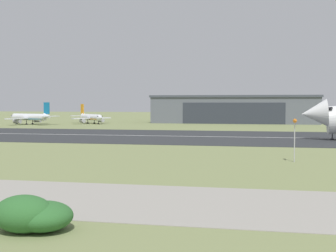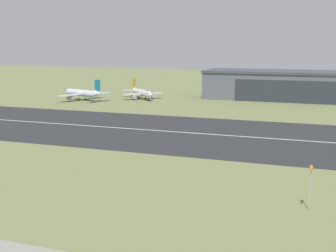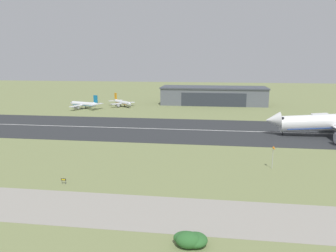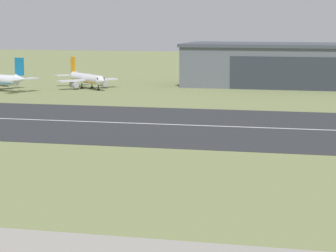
{
  "view_description": "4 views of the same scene",
  "coord_description": "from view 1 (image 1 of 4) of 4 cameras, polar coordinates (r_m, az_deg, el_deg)",
  "views": [
    {
      "loc": [
        35.39,
        -12.1,
        8.74
      ],
      "look_at": [
        15.24,
        86.33,
        3.66
      ],
      "focal_mm": 50.0,
      "sensor_mm": 36.0,
      "label": 1
    },
    {
      "loc": [
        43.29,
        -5.75,
        22.46
      ],
      "look_at": [
        11.79,
        77.91,
        6.73
      ],
      "focal_mm": 50.0,
      "sensor_mm": 36.0,
      "label": 2
    },
    {
      "loc": [
        23.03,
        -31.81,
        30.01
      ],
      "look_at": [
        8.39,
        74.04,
        8.03
      ],
      "focal_mm": 35.0,
      "sensor_mm": 36.0,
      "label": 3
    },
    {
      "loc": [
        40.1,
        -27.93,
        18.75
      ],
      "look_at": [
        13.67,
        72.41,
        4.52
      ],
      "focal_mm": 85.0,
      "sensor_mm": 36.0,
      "label": 4
    }
  ],
  "objects": [
    {
      "name": "hangar_building",
      "position": [
        201.89,
        8.14,
        2.06
      ],
      "size": [
        69.66,
        23.73,
        11.72
      ],
      "color": "slate",
      "rests_on": "ground_plane"
    },
    {
      "name": "runway_strip",
      "position": [
        123.52,
        -5.11,
        -1.16
      ],
      "size": [
        452.9,
        49.62,
        0.06
      ],
      "primitive_type": "cube",
      "color": "#2B2D30",
      "rests_on": "ground_plane"
    },
    {
      "name": "ground_plane",
      "position": [
        74.58,
        -16.89,
        -3.96
      ],
      "size": [
        692.9,
        692.9,
        0.0
      ],
      "primitive_type": "plane",
      "color": "#7A8451"
    },
    {
      "name": "runway_centreline",
      "position": [
        123.51,
        -5.11,
        -1.14
      ],
      "size": [
        407.61,
        0.7,
        0.01
      ],
      "primitive_type": "cube",
      "color": "silver",
      "rests_on": "runway_strip"
    },
    {
      "name": "airplane_parked_west",
      "position": [
        194.91,
        -9.39,
        1.05
      ],
      "size": [
        19.1,
        18.96,
        8.05
      ],
      "color": "silver",
      "rests_on": "ground_plane"
    },
    {
      "name": "airplane_parked_centre",
      "position": [
        192.26,
        -16.5,
        1.03
      ],
      "size": [
        22.82,
        21.16,
        8.75
      ],
      "color": "silver",
      "rests_on": "ground_plane"
    },
    {
      "name": "windsock_pole",
      "position": [
        69.72,
        15.28,
        0.23
      ],
      "size": [
        0.68,
        2.19,
        6.36
      ],
      "color": "#B7B7BC",
      "rests_on": "ground_plane"
    },
    {
      "name": "shrub_clump",
      "position": [
        33.57,
        -16.37,
        -10.31
      ],
      "size": [
        5.65,
        4.24,
        2.54
      ],
      "color": "#2D662D",
      "rests_on": "ground_plane"
    }
  ]
}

